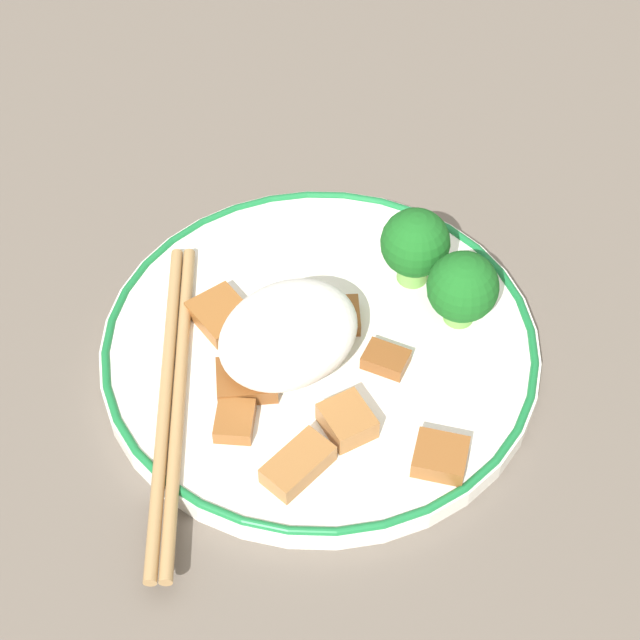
# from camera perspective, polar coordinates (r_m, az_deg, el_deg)

# --- Properties ---
(ground_plane) EXTENTS (3.00, 3.00, 0.00)m
(ground_plane) POSITION_cam_1_polar(r_m,az_deg,el_deg) (0.64, 0.00, -1.90)
(ground_plane) COLOR #665B51
(plate) EXTENTS (0.26, 0.26, 0.02)m
(plate) POSITION_cam_1_polar(r_m,az_deg,el_deg) (0.63, 0.00, -1.44)
(plate) COLOR white
(plate) RESTS_ON ground_plane
(rice_mound) EXTENTS (0.08, 0.07, 0.05)m
(rice_mound) POSITION_cam_1_polar(r_m,az_deg,el_deg) (0.60, -1.52, -0.95)
(rice_mound) COLOR white
(rice_mound) RESTS_ON plate
(broccoli_back_left) EXTENTS (0.04, 0.04, 0.05)m
(broccoli_back_left) POSITION_cam_1_polar(r_m,az_deg,el_deg) (0.62, 7.61, 1.70)
(broccoli_back_left) COLOR #72AD4C
(broccoli_back_left) RESTS_ON plate
(broccoli_back_center) EXTENTS (0.04, 0.04, 0.05)m
(broccoli_back_center) POSITION_cam_1_polar(r_m,az_deg,el_deg) (0.64, 5.09, 4.03)
(broccoli_back_center) COLOR #72AD4C
(broccoli_back_center) RESTS_ON plate
(meat_near_front) EXTENTS (0.04, 0.04, 0.01)m
(meat_near_front) POSITION_cam_1_polar(r_m,az_deg,el_deg) (0.58, 6.45, -7.25)
(meat_near_front) COLOR brown
(meat_near_front) RESTS_ON plate
(meat_near_left) EXTENTS (0.04, 0.04, 0.01)m
(meat_near_left) POSITION_cam_1_polar(r_m,az_deg,el_deg) (0.61, -4.19, -2.93)
(meat_near_left) COLOR brown
(meat_near_left) RESTS_ON plate
(meat_near_right) EXTENTS (0.05, 0.04, 0.01)m
(meat_near_right) POSITION_cam_1_polar(r_m,az_deg,el_deg) (0.63, 0.38, 0.20)
(meat_near_right) COLOR brown
(meat_near_right) RESTS_ON plate
(meat_near_back) EXTENTS (0.04, 0.03, 0.01)m
(meat_near_back) POSITION_cam_1_polar(r_m,az_deg,el_deg) (0.57, -1.19, -7.72)
(meat_near_back) COLOR #9E6633
(meat_near_back) RESTS_ON plate
(meat_on_rice_edge) EXTENTS (0.03, 0.04, 0.01)m
(meat_on_rice_edge) POSITION_cam_1_polar(r_m,az_deg,el_deg) (0.64, -5.28, 0.29)
(meat_on_rice_edge) COLOR #995B28
(meat_on_rice_edge) RESTS_ON plate
(meat_mid_left) EXTENTS (0.03, 0.03, 0.01)m
(meat_mid_left) POSITION_cam_1_polar(r_m,az_deg,el_deg) (0.58, 1.46, -5.39)
(meat_mid_left) COLOR #9E6633
(meat_mid_left) RESTS_ON plate
(meat_mid_right) EXTENTS (0.03, 0.03, 0.01)m
(meat_mid_right) POSITION_cam_1_polar(r_m,az_deg,el_deg) (0.61, 3.53, -2.11)
(meat_mid_right) COLOR brown
(meat_mid_right) RESTS_ON plate
(meat_far_scatter) EXTENTS (0.03, 0.03, 0.01)m
(meat_far_scatter) POSITION_cam_1_polar(r_m,az_deg,el_deg) (0.59, -4.57, -5.39)
(meat_far_scatter) COLOR brown
(meat_far_scatter) RESTS_ON plate
(chopsticks) EXTENTS (0.14, 0.19, 0.01)m
(chopsticks) POSITION_cam_1_polar(r_m,az_deg,el_deg) (0.60, -7.90, -4.13)
(chopsticks) COLOR #AD8451
(chopsticks) RESTS_ON plate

